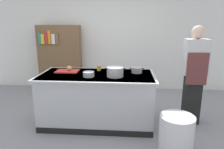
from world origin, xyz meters
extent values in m
plane|color=gray|center=(0.00, 0.00, 0.00)|extent=(10.00, 10.00, 0.00)
cube|color=white|center=(0.00, 2.10, 1.50)|extent=(6.40, 0.12, 3.00)
cube|color=#B7BABF|center=(0.00, 0.00, 0.45)|extent=(1.90, 0.90, 0.90)
cube|color=#B7BABF|center=(0.00, 0.00, 0.89)|extent=(1.98, 0.98, 0.03)
cube|color=black|center=(0.00, -0.46, 0.05)|extent=(1.90, 0.01, 0.10)
cube|color=red|center=(-0.56, 0.15, 0.91)|extent=(0.40, 0.28, 0.02)
sphere|color=tan|center=(-0.52, 0.15, 0.97)|extent=(0.09, 0.09, 0.09)
cylinder|color=#B7BABF|center=(0.33, -0.12, 0.98)|extent=(0.27, 0.27, 0.16)
cube|color=black|center=(0.18, -0.12, 1.03)|extent=(0.04, 0.02, 0.01)
cube|color=black|center=(0.48, -0.12, 1.03)|extent=(0.04, 0.02, 0.01)
cylinder|color=#99999E|center=(0.69, 0.16, 0.95)|extent=(0.19, 0.19, 0.10)
cube|color=black|center=(0.58, 0.16, 0.98)|extent=(0.04, 0.02, 0.01)
cube|color=black|center=(0.80, 0.16, 0.98)|extent=(0.04, 0.02, 0.01)
cylinder|color=#B7BABF|center=(-0.11, -0.17, 0.94)|extent=(0.19, 0.19, 0.08)
cylinder|color=yellow|center=(0.00, 0.28, 0.95)|extent=(0.07, 0.07, 0.10)
cylinder|color=silver|center=(1.20, -0.82, 0.28)|extent=(0.46, 0.46, 0.56)
cube|color=black|center=(1.67, 0.13, 0.45)|extent=(0.28, 0.20, 0.90)
cube|color=silver|center=(1.67, 0.13, 1.20)|extent=(0.38, 0.24, 0.60)
sphere|color=beige|center=(1.67, 0.13, 1.61)|extent=(0.22, 0.22, 0.22)
cube|color=brown|center=(1.67, 0.00, 1.02)|extent=(0.34, 0.02, 0.54)
cube|color=brown|center=(-1.24, 1.80, 0.85)|extent=(1.10, 0.28, 1.70)
cube|color=teal|center=(-1.68, 1.64, 1.38)|extent=(0.05, 0.03, 0.28)
cube|color=yellow|center=(-1.60, 1.64, 1.36)|extent=(0.09, 0.03, 0.25)
cube|color=red|center=(-1.51, 1.64, 1.38)|extent=(0.07, 0.03, 0.28)
cube|color=orange|center=(-1.42, 1.64, 1.41)|extent=(0.07, 0.03, 0.33)
cube|color=white|center=(-1.33, 1.64, 1.36)|extent=(0.09, 0.03, 0.25)
cube|color=brown|center=(-1.23, 1.64, 1.37)|extent=(0.07, 0.03, 0.26)
camera|label=1|loc=(0.52, -3.34, 1.76)|focal=32.52mm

